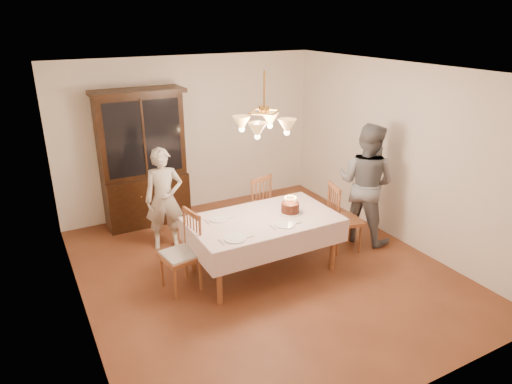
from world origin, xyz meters
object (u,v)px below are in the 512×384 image
elderly_woman (164,199)px  birthday_cake (290,208)px  dining_table (263,223)px  china_hutch (143,161)px  chair_far_side (253,209)px

elderly_woman → birthday_cake: bearing=-30.7°
dining_table → elderly_woman: elderly_woman is taller
china_hutch → chair_far_side: 1.91m
china_hutch → birthday_cake: size_ratio=7.20×
dining_table → china_hutch: 2.46m
dining_table → elderly_woman: (-0.91, 1.27, 0.06)m
chair_far_side → birthday_cake: size_ratio=3.33×
birthday_cake → china_hutch: bearing=119.8°
dining_table → elderly_woman: bearing=125.7°
chair_far_side → elderly_woman: 1.34m
elderly_woman → birthday_cake: (1.30, -1.29, 0.08)m
dining_table → elderly_woman: size_ratio=1.28×
china_hutch → chair_far_side: size_ratio=2.16×
elderly_woman → dining_table: bearing=-40.3°
chair_far_side → elderly_woman: size_ratio=0.67×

